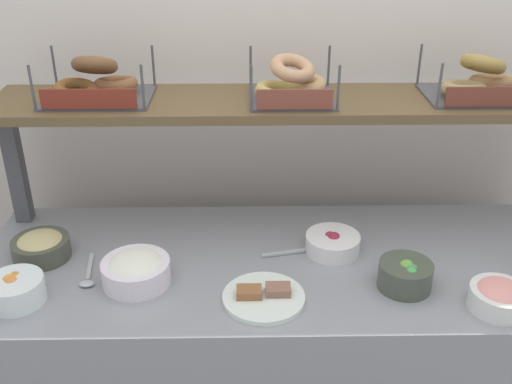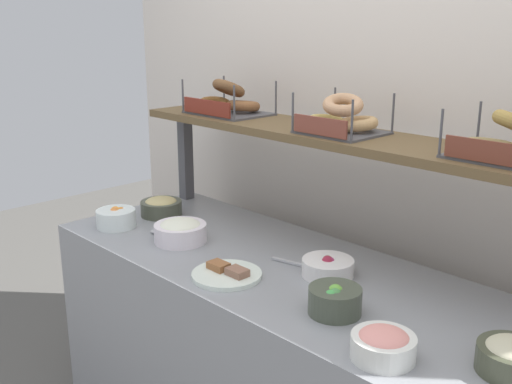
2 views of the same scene
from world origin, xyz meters
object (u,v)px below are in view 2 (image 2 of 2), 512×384
object	(u,v)px
bowl_hummus	(161,206)
bowl_veggie_mix	(335,300)
bowl_lox_spread	(383,344)
bowl_fruit_salad	(116,218)
bagel_basket_sesame	(341,120)
bowl_beet_salad	(328,267)
serving_spoon_near_plate	(302,265)
serving_plate_white	(227,274)
bowl_cream_cheese	(180,231)
serving_spoon_by_edge	(163,229)
bagel_basket_cinnamon_raisin	(228,102)

from	to	relation	value
bowl_hummus	bowl_veggie_mix	bearing A→B (deg)	-9.05
bowl_lox_spread	bowl_hummus	bearing A→B (deg)	168.30
bowl_fruit_salad	bagel_basket_sesame	bearing A→B (deg)	29.68
bowl_veggie_mix	bowl_hummus	bearing A→B (deg)	170.95
bowl_veggie_mix	bowl_beet_salad	bearing A→B (deg)	133.53
bowl_fruit_salad	serving_spoon_near_plate	bearing A→B (deg)	16.15
bowl_veggie_mix	serving_plate_white	world-z (taller)	bowl_veggie_mix
bowl_cream_cheese	serving_plate_white	bearing A→B (deg)	-13.79
bagel_basket_sesame	bowl_beet_salad	bearing A→B (deg)	-58.39
bowl_fruit_salad	bowl_veggie_mix	distance (m)	1.09
bowl_fruit_salad	bowl_lox_spread	xyz separation A→B (m)	(1.32, -0.05, 0.00)
bowl_fruit_salad	bowl_cream_cheese	distance (m)	0.33
bowl_hummus	serving_spoon_by_edge	xyz separation A→B (m)	(0.17, -0.11, -0.03)
serving_spoon_near_plate	serving_plate_white	bearing A→B (deg)	-116.12
serving_spoon_near_plate	serving_spoon_by_edge	world-z (taller)	same
bowl_veggie_mix	bagel_basket_cinnamon_raisin	size ratio (longest dim) A/B	0.46
bowl_lox_spread	serving_spoon_by_edge	bearing A→B (deg)	172.13
bowl_fruit_salad	bowl_veggie_mix	world-z (taller)	bowl_veggie_mix
bowl_fruit_salad	bowl_veggie_mix	xyz separation A→B (m)	(1.09, 0.05, 0.00)
bowl_beet_salad	bagel_basket_sesame	xyz separation A→B (m)	(-0.13, 0.21, 0.45)
serving_plate_white	serving_spoon_near_plate	size ratio (longest dim) A/B	1.29
bowl_fruit_salad	serving_spoon_near_plate	world-z (taller)	bowl_fruit_salad
bowl_lox_spread	bagel_basket_cinnamon_raisin	world-z (taller)	bagel_basket_cinnamon_raisin
bagel_basket_sesame	bowl_hummus	bearing A→B (deg)	-163.83
serving_plate_white	bagel_basket_cinnamon_raisin	distance (m)	0.83
serving_plate_white	serving_spoon_by_edge	size ratio (longest dim) A/B	1.32
bowl_hummus	bowl_beet_salad	distance (m)	0.90
serving_spoon_by_edge	bagel_basket_cinnamon_raisin	world-z (taller)	bagel_basket_cinnamon_raisin
bowl_lox_spread	bowl_fruit_salad	bearing A→B (deg)	177.69
bowl_lox_spread	bagel_basket_cinnamon_raisin	size ratio (longest dim) A/B	0.49
bowl_lox_spread	serving_spoon_by_edge	xyz separation A→B (m)	(-1.15, 0.16, -0.03)
bowl_veggie_mix	serving_spoon_near_plate	size ratio (longest dim) A/B	0.85
bowl_veggie_mix	bowl_lox_spread	xyz separation A→B (m)	(0.23, -0.10, -0.00)
bowl_hummus	serving_spoon_near_plate	size ratio (longest dim) A/B	0.98
bowl_hummus	bagel_basket_sesame	distance (m)	0.92
bowl_lox_spread	bowl_beet_salad	bearing A→B (deg)	144.90
serving_spoon_by_edge	bagel_basket_sesame	xyz separation A→B (m)	(0.61, 0.34, 0.47)
bowl_cream_cheese	serving_spoon_near_plate	world-z (taller)	bowl_cream_cheese
bowl_hummus	bagel_basket_sesame	xyz separation A→B (m)	(0.78, 0.22, 0.44)
bowl_veggie_mix	bowl_cream_cheese	bearing A→B (deg)	177.29
bowl_veggie_mix	serving_plate_white	distance (m)	0.41
bowl_veggie_mix	serving_spoon_near_plate	bearing A→B (deg)	147.27
serving_plate_white	bowl_veggie_mix	bearing A→B (deg)	7.50
bowl_lox_spread	bowl_cream_cheese	bearing A→B (deg)	172.25
bowl_cream_cheese	bowl_veggie_mix	xyz separation A→B (m)	(0.77, -0.04, -0.00)
serving_plate_white	bowl_lox_spread	bearing A→B (deg)	-4.20
bowl_hummus	bagel_basket_cinnamon_raisin	distance (m)	0.53
serving_plate_white	bagel_basket_cinnamon_raisin	size ratio (longest dim) A/B	0.70
bowl_cream_cheese	bagel_basket_sesame	world-z (taller)	bagel_basket_sesame
bagel_basket_cinnamon_raisin	bagel_basket_sesame	xyz separation A→B (m)	(0.61, -0.01, -0.00)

